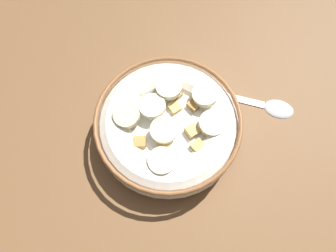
% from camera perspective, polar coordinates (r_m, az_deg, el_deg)
% --- Properties ---
extents(ground_plane, '(1.23, 1.23, 0.02)m').
position_cam_1_polar(ground_plane, '(0.48, 0.00, -1.73)').
color(ground_plane, brown).
extents(cereal_bowl, '(0.19, 0.19, 0.06)m').
position_cam_1_polar(cereal_bowl, '(0.45, 0.02, -0.02)').
color(cereal_bowl, silver).
rests_on(cereal_bowl, ground_plane).
extents(spoon, '(0.14, 0.03, 0.01)m').
position_cam_1_polar(spoon, '(0.51, 16.80, 3.45)').
color(spoon, '#B7B7BC').
rests_on(spoon, ground_plane).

